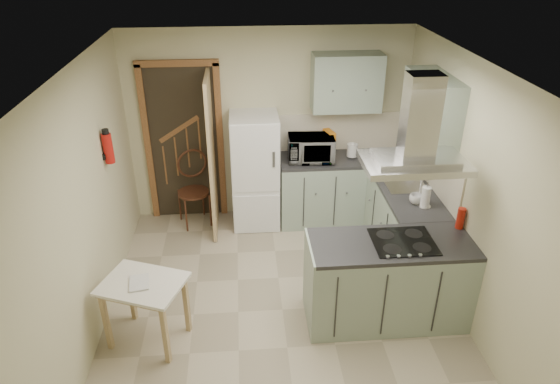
{
  "coord_description": "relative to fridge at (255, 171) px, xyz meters",
  "views": [
    {
      "loc": [
        -0.35,
        -4.0,
        3.52
      ],
      "look_at": [
        0.01,
        0.45,
        1.15
      ],
      "focal_mm": 32.0,
      "sensor_mm": 36.0,
      "label": 1
    }
  ],
  "objects": [
    {
      "name": "floor",
      "position": [
        0.2,
        -1.8,
        -0.75
      ],
      "size": [
        4.2,
        4.2,
        0.0
      ],
      "primitive_type": "plane",
      "color": "tan",
      "rests_on": "ground"
    },
    {
      "name": "ceiling",
      "position": [
        0.2,
        -1.8,
        1.75
      ],
      "size": [
        4.2,
        4.2,
        0.0
      ],
      "primitive_type": "plane",
      "rotation": [
        3.14,
        0.0,
        0.0
      ],
      "color": "silver",
      "rests_on": "back_wall"
    },
    {
      "name": "back_wall",
      "position": [
        0.2,
        0.3,
        0.5
      ],
      "size": [
        3.6,
        0.0,
        3.6
      ],
      "primitive_type": "plane",
      "rotation": [
        1.57,
        0.0,
        0.0
      ],
      "color": "beige",
      "rests_on": "floor"
    },
    {
      "name": "left_wall",
      "position": [
        -1.6,
        -1.8,
        0.5
      ],
      "size": [
        0.0,
        4.2,
        4.2
      ],
      "primitive_type": "plane",
      "rotation": [
        1.57,
        0.0,
        1.57
      ],
      "color": "beige",
      "rests_on": "floor"
    },
    {
      "name": "right_wall",
      "position": [
        2.0,
        -1.8,
        0.5
      ],
      "size": [
        0.0,
        4.2,
        4.2
      ],
      "primitive_type": "plane",
      "rotation": [
        1.57,
        0.0,
        -1.57
      ],
      "color": "beige",
      "rests_on": "floor"
    },
    {
      "name": "doorway",
      "position": [
        -0.9,
        0.27,
        0.3
      ],
      "size": [
        1.1,
        0.12,
        2.1
      ],
      "primitive_type": "cube",
      "color": "brown",
      "rests_on": "floor"
    },
    {
      "name": "fridge",
      "position": [
        0.0,
        0.0,
        0.0
      ],
      "size": [
        0.6,
        0.6,
        1.5
      ],
      "primitive_type": "cube",
      "color": "white",
      "rests_on": "floor"
    },
    {
      "name": "counter_back",
      "position": [
        0.86,
        0.0,
        -0.3
      ],
      "size": [
        1.08,
        0.6,
        0.9
      ],
      "primitive_type": "cube",
      "color": "#9EB2A0",
      "rests_on": "floor"
    },
    {
      "name": "counter_right",
      "position": [
        1.7,
        -0.68,
        -0.3
      ],
      "size": [
        0.6,
        1.95,
        0.9
      ],
      "primitive_type": "cube",
      "color": "#9EB2A0",
      "rests_on": "floor"
    },
    {
      "name": "splashback",
      "position": [
        1.16,
        0.29,
        0.4
      ],
      "size": [
        1.68,
        0.02,
        0.5
      ],
      "primitive_type": "cube",
      "color": "beige",
      "rests_on": "counter_back"
    },
    {
      "name": "wall_cabinet_back",
      "position": [
        1.15,
        0.12,
        1.1
      ],
      "size": [
        0.85,
        0.35,
        0.7
      ],
      "primitive_type": "cube",
      "color": "#9EB2A0",
      "rests_on": "back_wall"
    },
    {
      "name": "wall_cabinet_right",
      "position": [
        1.82,
        -0.95,
        1.1
      ],
      "size": [
        0.35,
        0.9,
        0.7
      ],
      "primitive_type": "cube",
      "color": "#9EB2A0",
      "rests_on": "right_wall"
    },
    {
      "name": "peninsula",
      "position": [
        1.22,
        -1.98,
        -0.3
      ],
      "size": [
        1.55,
        0.65,
        0.9
      ],
      "primitive_type": "cube",
      "color": "#9EB2A0",
      "rests_on": "floor"
    },
    {
      "name": "hob",
      "position": [
        1.32,
        -1.98,
        0.16
      ],
      "size": [
        0.58,
        0.5,
        0.01
      ],
      "primitive_type": "cube",
      "color": "black",
      "rests_on": "peninsula"
    },
    {
      "name": "extractor_hood",
      "position": [
        1.32,
        -1.98,
        0.97
      ],
      "size": [
        0.9,
        0.55,
        0.1
      ],
      "primitive_type": "cube",
      "color": "silver",
      "rests_on": "ceiling"
    },
    {
      "name": "sink",
      "position": [
        1.7,
        -0.85,
        0.16
      ],
      "size": [
        0.45,
        0.4,
        0.01
      ],
      "primitive_type": "cube",
      "color": "silver",
      "rests_on": "counter_right"
    },
    {
      "name": "fire_extinguisher",
      "position": [
        -1.54,
        -0.9,
        0.75
      ],
      "size": [
        0.1,
        0.1,
        0.32
      ],
      "primitive_type": "cylinder",
      "color": "#B2140F",
      "rests_on": "left_wall"
    },
    {
      "name": "drop_leaf_table",
      "position": [
        -1.1,
        -2.11,
        -0.41
      ],
      "size": [
        0.87,
        0.77,
        0.68
      ],
      "primitive_type": "cube",
      "rotation": [
        0.0,
        0.0,
        -0.37
      ],
      "color": "#D8C384",
      "rests_on": "floor"
    },
    {
      "name": "bentwood_chair",
      "position": [
        -0.81,
        0.03,
        -0.29
      ],
      "size": [
        0.52,
        0.52,
        0.91
      ],
      "primitive_type": "cube",
      "rotation": [
        0.0,
        0.0,
        0.35
      ],
      "color": "#502D1A",
      "rests_on": "floor"
    },
    {
      "name": "microwave",
      "position": [
        0.71,
        -0.04,
        0.31
      ],
      "size": [
        0.59,
        0.41,
        0.32
      ],
      "primitive_type": "imported",
      "rotation": [
        0.0,
        0.0,
        -0.04
      ],
      "color": "black",
      "rests_on": "counter_back"
    },
    {
      "name": "kettle",
      "position": [
        1.25,
        0.0,
        0.25
      ],
      "size": [
        0.18,
        0.18,
        0.2
      ],
      "primitive_type": "cylinder",
      "rotation": [
        0.0,
        0.0,
        0.42
      ],
      "color": "silver",
      "rests_on": "counter_back"
    },
    {
      "name": "cereal_box",
      "position": [
        0.96,
        0.11,
        0.32
      ],
      "size": [
        0.14,
        0.24,
        0.33
      ],
      "primitive_type": "cube",
      "rotation": [
        0.0,
        0.0,
        0.27
      ],
      "color": "orange",
      "rests_on": "counter_back"
    },
    {
      "name": "soap_bottle",
      "position": [
        1.87,
        -0.49,
        0.25
      ],
      "size": [
        0.09,
        0.1,
        0.2
      ],
      "primitive_type": "imported",
      "rotation": [
        0.0,
        0.0,
        0.01
      ],
      "color": "#B6B5C2",
      "rests_on": "counter_right"
    },
    {
      "name": "paper_towel",
      "position": [
        1.75,
        -1.34,
        0.27
      ],
      "size": [
        0.1,
        0.1,
        0.24
      ],
      "primitive_type": "cylinder",
      "rotation": [
        0.0,
        0.0,
        -0.07
      ],
      "color": "silver",
      "rests_on": "counter_right"
    },
    {
      "name": "cup",
      "position": [
        1.68,
        -1.26,
        0.2
      ],
      "size": [
        0.17,
        0.17,
        0.11
      ],
      "primitive_type": "imported",
      "rotation": [
        0.0,
        0.0,
        0.29
      ],
      "color": "silver",
      "rests_on": "counter_right"
    },
    {
      "name": "red_bottle",
      "position": [
        1.95,
        -1.77,
        0.26
      ],
      "size": [
        0.08,
        0.08,
        0.22
      ],
      "primitive_type": "cylinder",
      "rotation": [
        0.0,
        0.0,
        0.02
      ],
      "color": "#B31E0F",
      "rests_on": "peninsula"
    },
    {
      "name": "book",
      "position": [
        -1.21,
        -2.14,
        -0.02
      ],
      "size": [
        0.21,
        0.26,
        0.11
      ],
      "primitive_type": "imported",
      "rotation": [
        0.0,
        0.0,
        0.17
      ],
      "color": "#973238",
      "rests_on": "drop_leaf_table"
    }
  ]
}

